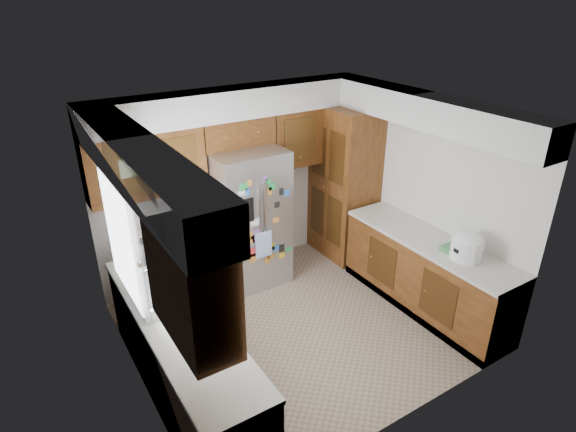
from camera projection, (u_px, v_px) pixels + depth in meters
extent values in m
plane|color=gray|center=(299.00, 326.00, 5.58)|extent=(3.60, 3.60, 0.00)
cube|color=silver|center=(232.00, 183.00, 6.26)|extent=(3.60, 0.04, 2.50)
cube|color=silver|center=(128.00, 281.00, 4.17)|extent=(0.04, 3.20, 2.50)
cube|color=silver|center=(422.00, 194.00, 5.91)|extent=(0.04, 3.20, 2.50)
cube|color=silver|center=(412.00, 308.00, 3.82)|extent=(3.60, 0.04, 2.50)
cube|color=white|center=(302.00, 111.00, 4.50)|extent=(3.60, 3.20, 0.02)
cube|color=silver|center=(235.00, 103.00, 5.66)|extent=(3.60, 0.38, 0.35)
cube|color=silver|center=(133.00, 159.00, 3.80)|extent=(0.38, 3.20, 0.35)
cube|color=silver|center=(422.00, 109.00, 5.36)|extent=(0.38, 3.20, 0.35)
cube|color=#43230C|center=(145.00, 164.00, 5.36)|extent=(1.33, 0.34, 0.75)
cube|color=#43230C|center=(312.00, 134.00, 6.46)|extent=(1.33, 0.34, 0.75)
cube|color=#43230C|center=(192.00, 287.00, 3.15)|extent=(0.34, 0.85, 0.75)
cube|color=white|center=(120.00, 240.00, 4.11)|extent=(0.02, 0.90, 1.05)
cube|color=white|center=(125.00, 239.00, 4.12)|extent=(0.01, 1.02, 1.15)
cube|color=#1E30B1|center=(161.00, 180.00, 5.33)|extent=(0.16, 0.02, 0.22)
cube|color=beige|center=(127.00, 168.00, 5.07)|extent=(0.16, 0.02, 0.20)
cube|color=#43230C|center=(183.00, 360.00, 4.44)|extent=(0.60, 2.60, 0.88)
cube|color=#43230C|center=(187.00, 264.00, 5.98)|extent=(0.75, 0.60, 0.88)
cube|color=beige|center=(178.00, 320.00, 4.24)|extent=(0.63, 2.60, 0.04)
cube|color=beige|center=(183.00, 231.00, 5.79)|extent=(0.75, 0.60, 0.04)
cube|color=black|center=(186.00, 392.00, 4.61)|extent=(0.60, 2.60, 0.10)
cube|color=silver|center=(256.00, 406.00, 3.93)|extent=(0.01, 0.58, 0.80)
cube|color=#43230C|center=(426.00, 275.00, 5.75)|extent=(0.60, 2.25, 0.88)
cube|color=beige|center=(431.00, 241.00, 5.56)|extent=(0.63, 2.25, 0.04)
cube|color=black|center=(422.00, 302.00, 5.92)|extent=(0.60, 2.25, 0.10)
cube|color=#43230C|center=(344.00, 183.00, 6.72)|extent=(0.60, 0.90, 2.15)
cube|color=#AAAAB0|center=(248.00, 218.00, 6.11)|extent=(0.90, 0.75, 1.80)
cylinder|color=silver|center=(260.00, 219.00, 5.74)|extent=(0.02, 0.02, 0.90)
cylinder|color=silver|center=(265.00, 218.00, 5.77)|extent=(0.02, 0.02, 0.90)
cube|color=black|center=(245.00, 211.00, 5.59)|extent=(0.22, 0.01, 0.30)
cube|color=white|center=(264.00, 245.00, 5.89)|extent=(0.22, 0.01, 0.34)
cube|color=blue|center=(275.00, 248.00, 6.04)|extent=(0.11, 0.00, 0.08)
cube|color=#8C4C99|center=(265.00, 178.00, 5.57)|extent=(0.06, 0.00, 0.07)
cube|color=black|center=(282.00, 192.00, 5.77)|extent=(0.06, 0.00, 0.09)
cube|color=orange|center=(272.00, 256.00, 6.06)|extent=(0.10, 0.00, 0.07)
cube|color=orange|center=(261.00, 249.00, 5.92)|extent=(0.07, 0.00, 0.08)
cube|color=green|center=(244.00, 187.00, 5.45)|extent=(0.10, 0.00, 0.09)
cube|color=green|center=(268.00, 181.00, 5.61)|extent=(0.06, 0.00, 0.06)
cube|color=orange|center=(250.00, 183.00, 5.47)|extent=(0.06, 0.00, 0.08)
cube|color=white|center=(242.00, 193.00, 5.47)|extent=(0.10, 0.00, 0.06)
cube|color=orange|center=(252.00, 236.00, 5.77)|extent=(0.05, 0.00, 0.10)
cube|color=red|center=(253.00, 252.00, 5.87)|extent=(0.10, 0.00, 0.12)
cube|color=black|center=(277.00, 205.00, 5.80)|extent=(0.07, 0.00, 0.07)
cube|color=orange|center=(270.00, 191.00, 5.67)|extent=(0.06, 0.00, 0.10)
cube|color=orange|center=(253.00, 258.00, 5.91)|extent=(0.10, 0.00, 0.12)
cube|color=black|center=(235.00, 254.00, 5.73)|extent=(0.08, 0.00, 0.06)
cube|color=white|center=(255.00, 223.00, 5.72)|extent=(0.10, 0.00, 0.09)
cube|color=green|center=(268.00, 238.00, 5.92)|extent=(0.06, 0.00, 0.10)
cube|color=blue|center=(247.00, 192.00, 5.50)|extent=(0.05, 0.00, 0.10)
cube|color=green|center=(289.00, 250.00, 6.17)|extent=(0.08, 0.00, 0.06)
cube|color=orange|center=(252.00, 240.00, 5.80)|extent=(0.05, 0.00, 0.10)
cube|color=orange|center=(276.00, 220.00, 5.88)|extent=(0.09, 0.00, 0.07)
cube|color=orange|center=(267.00, 249.00, 5.97)|extent=(0.08, 0.00, 0.10)
cube|color=yellow|center=(272.00, 247.00, 6.00)|extent=(0.09, 0.00, 0.09)
cube|color=#8C4C99|center=(257.00, 233.00, 5.79)|extent=(0.08, 0.00, 0.07)
cube|color=orange|center=(267.00, 260.00, 6.04)|extent=(0.06, 0.00, 0.10)
cube|color=black|center=(282.00, 249.00, 6.10)|extent=(0.08, 0.00, 0.11)
cube|color=blue|center=(287.00, 193.00, 5.82)|extent=(0.08, 0.00, 0.08)
cube|color=yellow|center=(282.00, 255.00, 6.14)|extent=(0.08, 0.00, 0.09)
cube|color=#8C4C99|center=(255.00, 239.00, 5.81)|extent=(0.07, 0.00, 0.10)
cube|color=green|center=(272.00, 187.00, 5.66)|extent=(0.09, 0.00, 0.09)
cube|color=#43230C|center=(236.00, 131.00, 5.82)|extent=(0.96, 0.34, 0.35)
sphere|color=blue|center=(211.00, 110.00, 5.49)|extent=(0.28, 0.28, 0.28)
cylinder|color=black|center=(239.00, 110.00, 5.74)|extent=(0.27, 0.27, 0.15)
ellipsoid|color=#333338|center=(239.00, 104.00, 5.71)|extent=(0.25, 0.25, 0.11)
cube|color=silver|center=(161.00, 291.00, 4.51)|extent=(0.52, 0.70, 0.12)
cube|color=black|center=(161.00, 285.00, 4.48)|extent=(0.44, 0.60, 0.02)
cylinder|color=silver|center=(138.00, 283.00, 4.35)|extent=(0.02, 0.02, 0.30)
cylinder|color=silver|center=(143.00, 268.00, 4.32)|extent=(0.16, 0.02, 0.02)
cube|color=yellow|center=(190.00, 298.00, 4.48)|extent=(0.10, 0.18, 0.04)
cube|color=black|center=(147.00, 270.00, 4.86)|extent=(0.18, 0.14, 0.10)
cylinder|color=black|center=(144.00, 253.00, 4.78)|extent=(0.16, 0.16, 0.28)
cylinder|color=#AAAAB0|center=(133.00, 254.00, 5.04)|extent=(0.14, 0.14, 0.20)
sphere|color=silver|center=(139.00, 245.00, 5.23)|extent=(0.20, 0.20, 0.20)
cube|color=#3F72B2|center=(117.00, 244.00, 5.26)|extent=(0.14, 0.10, 0.18)
cube|color=#BFB28C|center=(140.00, 236.00, 5.48)|extent=(0.10, 0.08, 0.14)
cylinder|color=silver|center=(149.00, 276.00, 4.75)|extent=(0.08, 0.08, 0.11)
cylinder|color=white|center=(467.00, 248.00, 5.13)|extent=(0.34, 0.34, 0.22)
ellipsoid|color=white|center=(468.00, 239.00, 5.09)|extent=(0.33, 0.33, 0.15)
cube|color=black|center=(457.00, 250.00, 5.05)|extent=(0.04, 0.06, 0.04)
cylinder|color=white|center=(473.00, 253.00, 5.02)|extent=(0.11, 0.11, 0.25)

